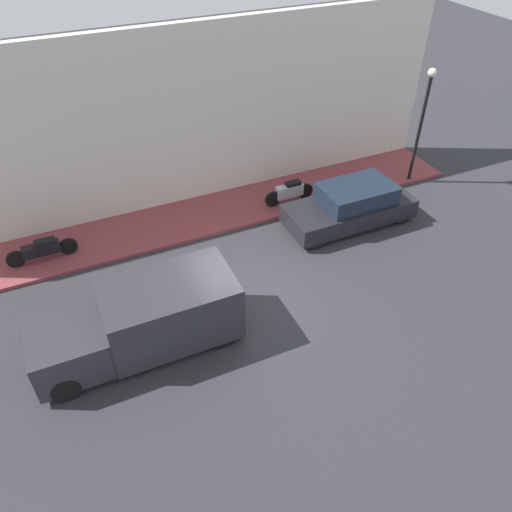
% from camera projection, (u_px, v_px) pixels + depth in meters
% --- Properties ---
extents(ground_plane, '(60.00, 60.00, 0.00)m').
position_uv_depth(ground_plane, '(244.00, 305.00, 13.89)').
color(ground_plane, '#2D2D33').
extents(sidewalk, '(2.34, 19.61, 0.12)m').
position_uv_depth(sidewalk, '(192.00, 219.00, 17.04)').
color(sidewalk, brown).
rests_on(sidewalk, ground_plane).
extents(building_facade, '(0.30, 19.61, 5.99)m').
position_uv_depth(building_facade, '(172.00, 123.00, 16.11)').
color(building_facade, silver).
rests_on(building_facade, ground_plane).
extents(parked_car, '(1.76, 4.33, 1.40)m').
position_uv_depth(parked_car, '(351.00, 206.00, 16.56)').
color(parked_car, black).
rests_on(parked_car, ground_plane).
extents(delivery_van, '(1.93, 5.00, 1.76)m').
position_uv_depth(delivery_van, '(140.00, 320.00, 12.21)').
color(delivery_van, '#2D2D33').
rests_on(delivery_van, ground_plane).
extents(motorcycle_black, '(0.30, 2.07, 0.70)m').
position_uv_depth(motorcycle_black, '(42.00, 249.00, 15.01)').
color(motorcycle_black, black).
rests_on(motorcycle_black, sidewalk).
extents(scooter_silver, '(0.30, 1.85, 0.78)m').
position_uv_depth(scooter_silver, '(290.00, 191.00, 17.50)').
color(scooter_silver, '#B7B7BF').
rests_on(scooter_silver, sidewalk).
extents(streetlamp, '(0.30, 0.30, 4.17)m').
position_uv_depth(streetlamp, '(423.00, 113.00, 17.35)').
color(streetlamp, black).
rests_on(streetlamp, sidewalk).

